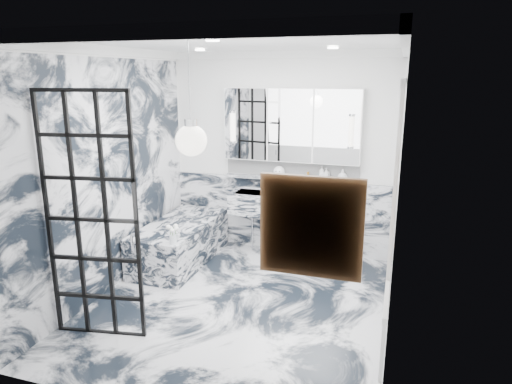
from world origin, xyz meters
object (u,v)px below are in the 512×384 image
(trough_sink, at_px, (287,205))
(mirror_cabinet, at_px, (291,125))
(crittall_door, at_px, (91,220))
(bathtub, at_px, (180,242))

(trough_sink, xyz_separation_m, mirror_cabinet, (-0.00, 0.17, 1.09))
(crittall_door, bearing_deg, mirror_cabinet, 55.30)
(mirror_cabinet, distance_m, bathtub, 2.20)
(crittall_door, relative_size, trough_sink, 1.48)
(trough_sink, xyz_separation_m, bathtub, (-1.33, -0.66, -0.45))
(trough_sink, distance_m, bathtub, 1.55)
(trough_sink, distance_m, mirror_cabinet, 1.10)
(crittall_door, relative_size, mirror_cabinet, 1.25)
(crittall_door, height_order, trough_sink, crittall_door)
(trough_sink, bearing_deg, mirror_cabinet, 90.00)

